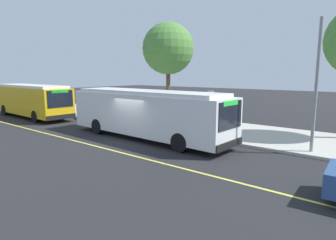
% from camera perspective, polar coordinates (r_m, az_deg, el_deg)
% --- Properties ---
extents(ground_plane, '(120.00, 120.00, 0.00)m').
position_cam_1_polar(ground_plane, '(17.27, -7.04, -4.10)').
color(ground_plane, '#232326').
extents(sidewalk_curb, '(44.00, 6.40, 0.15)m').
position_cam_1_polar(sidewalk_curb, '(21.74, 4.43, -1.10)').
color(sidewalk_curb, '#B7B2A8').
rests_on(sidewalk_curb, ground_plane).
extents(lane_stripe_center, '(36.00, 0.14, 0.01)m').
position_cam_1_polar(lane_stripe_center, '(15.87, -12.80, -5.44)').
color(lane_stripe_center, '#E0D64C').
rests_on(lane_stripe_center, ground_plane).
extents(transit_bus_main, '(11.53, 2.88, 2.95)m').
position_cam_1_polar(transit_bus_main, '(17.53, -4.30, 1.52)').
color(transit_bus_main, white).
rests_on(transit_bus_main, ground_plane).
extents(transit_bus_second, '(10.67, 2.87, 2.95)m').
position_cam_1_polar(transit_bus_second, '(29.06, -25.58, 3.69)').
color(transit_bus_second, gold).
rests_on(transit_bus_second, ground_plane).
extents(bus_shelter, '(2.90, 1.60, 2.48)m').
position_cam_1_polar(bus_shelter, '(21.42, 4.33, 3.72)').
color(bus_shelter, '#333338').
rests_on(bus_shelter, sidewalk_curb).
extents(waiting_bench, '(1.60, 0.48, 0.95)m').
position_cam_1_polar(waiting_bench, '(21.46, 5.34, 0.26)').
color(waiting_bench, brown).
rests_on(waiting_bench, sidewalk_curb).
extents(route_sign_post, '(0.44, 0.08, 2.80)m').
position_cam_1_polar(route_sign_post, '(17.80, 8.50, 2.66)').
color(route_sign_post, '#333338').
rests_on(route_sign_post, sidewalk_curb).
extents(pedestrian_commuter, '(0.24, 0.40, 1.69)m').
position_cam_1_polar(pedestrian_commuter, '(18.08, 7.42, 0.10)').
color(pedestrian_commuter, '#282D47').
rests_on(pedestrian_commuter, sidewalk_curb).
extents(street_tree_near_shelter, '(4.34, 4.34, 8.06)m').
position_cam_1_polar(street_tree_near_shelter, '(24.88, 0.03, 13.96)').
color(street_tree_near_shelter, brown).
rests_on(street_tree_near_shelter, sidewalk_curb).
extents(utility_pole, '(0.16, 0.16, 6.40)m').
position_cam_1_polar(utility_pole, '(15.49, 27.39, 5.95)').
color(utility_pole, gray).
rests_on(utility_pole, sidewalk_curb).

